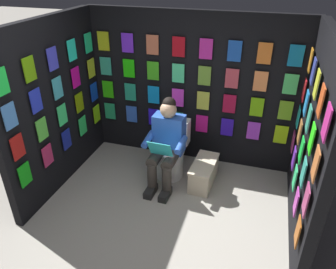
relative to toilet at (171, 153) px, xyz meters
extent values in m
plane|color=#9E998E|center=(-0.14, 1.53, -0.33)|extent=(30.00, 30.00, 0.00)
cube|color=black|center=(-0.14, -0.54, 0.74)|extent=(3.01, 0.10, 2.14)
cube|color=#1F945F|center=(1.13, -0.45, 0.28)|extent=(0.17, 0.01, 0.26)
cube|color=blue|center=(0.77, -0.45, 0.28)|extent=(0.17, 0.01, 0.26)
cube|color=#2614EA|center=(0.41, -0.45, 0.28)|extent=(0.17, 0.01, 0.26)
cube|color=teal|center=(0.05, -0.45, 0.28)|extent=(0.17, 0.01, 0.26)
cube|color=#CB1584|center=(-0.32, -0.45, 0.28)|extent=(0.17, 0.01, 0.26)
cube|color=#280EAA|center=(-0.68, -0.45, 0.28)|extent=(0.17, 0.01, 0.26)
cube|color=purple|center=(-1.04, -0.45, 0.28)|extent=(0.17, 0.01, 0.26)
cube|color=#96D00C|center=(-1.40, -0.45, 0.28)|extent=(0.17, 0.01, 0.26)
cube|color=#2DC10D|center=(1.13, -0.45, 0.64)|extent=(0.17, 0.01, 0.26)
cube|color=#1E9370|center=(0.77, -0.45, 0.64)|extent=(0.17, 0.01, 0.26)
cube|color=#0A85DA|center=(0.41, -0.45, 0.64)|extent=(0.17, 0.01, 0.26)
cube|color=#E136D1|center=(0.05, -0.45, 0.64)|extent=(0.17, 0.01, 0.26)
cube|color=gold|center=(-0.32, -0.45, 0.64)|extent=(0.17, 0.01, 0.26)
cube|color=maroon|center=(-0.68, -0.45, 0.64)|extent=(0.17, 0.01, 0.26)
cube|color=#63A909|center=(-1.04, -0.45, 0.64)|extent=(0.17, 0.01, 0.26)
cube|color=#689E1A|center=(-1.40, -0.45, 0.64)|extent=(0.17, 0.01, 0.26)
cube|color=teal|center=(1.13, -0.45, 0.99)|extent=(0.17, 0.01, 0.26)
cube|color=#1DD10B|center=(0.77, -0.45, 0.99)|extent=(0.17, 0.01, 0.26)
cube|color=green|center=(0.41, -0.45, 0.99)|extent=(0.17, 0.01, 0.26)
cube|color=#42DA89|center=(0.05, -0.45, 0.99)|extent=(0.17, 0.01, 0.26)
cube|color=olive|center=(-0.32, -0.45, 0.99)|extent=(0.17, 0.01, 0.26)
cube|color=#B53846|center=(-0.68, -0.45, 0.99)|extent=(0.17, 0.01, 0.26)
cube|color=#EC8043|center=(-1.04, -0.45, 0.99)|extent=(0.17, 0.01, 0.26)
cube|color=#40CC5F|center=(-1.40, -0.45, 0.99)|extent=(0.17, 0.01, 0.26)
cube|color=#B0B518|center=(1.13, -0.45, 1.35)|extent=(0.17, 0.01, 0.26)
cube|color=#6926E2|center=(0.77, -0.45, 1.35)|extent=(0.17, 0.01, 0.26)
cube|color=#BD6041|center=(0.41, -0.45, 1.35)|extent=(0.17, 0.01, 0.26)
cube|color=#A70915|center=(0.05, -0.45, 1.35)|extent=(0.17, 0.01, 0.26)
cube|color=#B71F8D|center=(-0.32, -0.45, 1.35)|extent=(0.17, 0.01, 0.26)
cube|color=#1445A6|center=(-0.68, -0.45, 1.35)|extent=(0.17, 0.01, 0.26)
cube|color=orange|center=(-1.04, -0.45, 1.35)|extent=(0.17, 0.01, 0.26)
cube|color=#0C689D|center=(-1.40, -0.45, 1.35)|extent=(0.17, 0.01, 0.26)
cube|color=black|center=(-1.64, 0.52, 0.74)|extent=(0.10, 2.01, 2.14)
cube|color=#BC3587|center=(-1.55, -0.30, 0.28)|extent=(0.01, 0.17, 0.26)
cube|color=#6329A8|center=(-1.55, 0.11, 0.28)|extent=(0.01, 0.17, 0.26)
cube|color=#32CF74|center=(-1.55, 0.52, 0.28)|extent=(0.01, 0.17, 0.26)
cube|color=#B338A4|center=(-1.55, 0.93, 0.28)|extent=(0.01, 0.17, 0.26)
cube|color=#A55117|center=(-1.55, 1.34, 0.28)|extent=(0.01, 0.17, 0.26)
cube|color=#20BBB8|center=(-1.55, -0.30, 0.64)|extent=(0.01, 0.17, 0.26)
cube|color=#9E6832|center=(-1.55, 0.11, 0.64)|extent=(0.01, 0.17, 0.26)
cube|color=green|center=(-1.55, 0.52, 0.64)|extent=(0.01, 0.17, 0.26)
cube|color=teal|center=(-1.55, 0.93, 0.64)|extent=(0.01, 0.17, 0.26)
cube|color=#A03766|center=(-1.55, 1.34, 0.64)|extent=(0.01, 0.17, 0.26)
cube|color=red|center=(-1.55, -0.30, 0.99)|extent=(0.01, 0.17, 0.26)
cube|color=#2280CC|center=(-1.55, 0.11, 0.99)|extent=(0.01, 0.17, 0.26)
cube|color=teal|center=(-1.55, 0.52, 0.99)|extent=(0.01, 0.17, 0.26)
cube|color=#27E519|center=(-1.55, 0.93, 0.99)|extent=(0.01, 0.17, 0.26)
cube|color=#B86532|center=(-1.55, 1.34, 0.99)|extent=(0.01, 0.17, 0.26)
cube|color=orange|center=(-1.55, -0.30, 1.35)|extent=(0.01, 0.17, 0.26)
cube|color=#333E98|center=(-1.55, 0.11, 1.35)|extent=(0.01, 0.17, 0.26)
cube|color=gold|center=(-1.55, 0.52, 1.35)|extent=(0.01, 0.17, 0.26)
cube|color=#BB481F|center=(-1.55, 0.93, 1.35)|extent=(0.01, 0.17, 0.26)
cube|color=#AE2475|center=(-1.55, 1.34, 1.35)|extent=(0.01, 0.17, 0.26)
cube|color=black|center=(1.37, 0.52, 0.74)|extent=(0.10, 2.01, 2.14)
cube|color=#149E16|center=(1.28, 1.34, 0.28)|extent=(0.01, 0.17, 0.26)
cube|color=#BB2858|center=(1.28, 0.93, 0.28)|extent=(0.01, 0.17, 0.26)
cube|color=navy|center=(1.28, 0.52, 0.28)|extent=(0.01, 0.17, 0.26)
cube|color=#2ACE5A|center=(1.28, 0.11, 0.28)|extent=(0.01, 0.17, 0.26)
cube|color=#8ADD11|center=(1.28, -0.30, 0.28)|extent=(0.01, 0.17, 0.26)
cube|color=#A91815|center=(1.28, 1.34, 0.64)|extent=(0.01, 0.17, 0.26)
cube|color=#53C03D|center=(1.28, 0.93, 0.64)|extent=(0.01, 0.17, 0.26)
cube|color=#39E372|center=(1.28, 0.52, 0.64)|extent=(0.01, 0.17, 0.26)
cube|color=#7B990A|center=(1.28, 0.11, 0.64)|extent=(0.01, 0.17, 0.26)
cube|color=#0E34B8|center=(1.28, -0.30, 0.64)|extent=(0.01, 0.17, 0.26)
cube|color=#4179C0|center=(1.28, 1.34, 0.99)|extent=(0.01, 0.17, 0.26)
cube|color=#2433C3|center=(1.28, 0.93, 0.99)|extent=(0.01, 0.17, 0.26)
cube|color=#3FA8BA|center=(1.28, 0.52, 0.99)|extent=(0.01, 0.17, 0.26)
cube|color=#D40D91|center=(1.28, 0.11, 0.99)|extent=(0.01, 0.17, 0.26)
cube|color=#B4C421|center=(1.28, -0.30, 0.99)|extent=(0.01, 0.17, 0.26)
cube|color=green|center=(1.28, 1.34, 1.35)|extent=(0.01, 0.17, 0.26)
cube|color=#5C990E|center=(1.28, 0.93, 1.35)|extent=(0.01, 0.17, 0.26)
cube|color=#3A3DC8|center=(1.28, 0.52, 1.35)|extent=(0.01, 0.17, 0.26)
cube|color=#22F0C9|center=(1.28, 0.11, 1.35)|extent=(0.01, 0.17, 0.26)
cube|color=#18CA7F|center=(1.28, -0.30, 1.35)|extent=(0.01, 0.17, 0.26)
cylinder|color=white|center=(0.00, 0.08, -0.13)|extent=(0.38, 0.38, 0.40)
cylinder|color=white|center=(0.00, 0.08, 0.09)|extent=(0.41, 0.41, 0.02)
cube|color=white|center=(-0.01, -0.18, 0.25)|extent=(0.39, 0.19, 0.36)
cylinder|color=white|center=(0.00, -0.09, 0.25)|extent=(0.39, 0.08, 0.39)
cube|color=blue|center=(0.00, 0.11, 0.36)|extent=(0.41, 0.23, 0.52)
sphere|color=tan|center=(0.00, 0.14, 0.71)|extent=(0.21, 0.21, 0.21)
sphere|color=black|center=(0.00, 0.11, 0.78)|extent=(0.17, 0.17, 0.17)
cylinder|color=#38332D|center=(-0.09, 0.31, 0.11)|extent=(0.16, 0.40, 0.15)
cylinder|color=#38332D|center=(0.11, 0.30, 0.11)|extent=(0.16, 0.40, 0.15)
cylinder|color=#38332D|center=(-0.08, 0.49, -0.11)|extent=(0.12, 0.12, 0.42)
cylinder|color=#38332D|center=(0.11, 0.48, -0.11)|extent=(0.12, 0.12, 0.42)
cube|color=black|center=(-0.08, 0.55, -0.28)|extent=(0.12, 0.26, 0.09)
cube|color=black|center=(0.12, 0.54, -0.28)|extent=(0.12, 0.26, 0.09)
cylinder|color=blue|center=(-0.21, 0.29, 0.33)|extent=(0.09, 0.31, 0.13)
cylinder|color=blue|center=(0.23, 0.28, 0.33)|extent=(0.09, 0.31, 0.13)
cube|color=#2DCED4|center=(0.01, 0.45, 0.32)|extent=(0.30, 0.14, 0.23)
cube|color=beige|center=(-0.49, 0.12, -0.18)|extent=(0.30, 0.61, 0.30)
cube|color=beige|center=(-0.49, 0.12, -0.01)|extent=(0.31, 0.63, 0.03)
camera|label=1|loc=(-1.09, 3.65, 2.39)|focal=34.70mm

